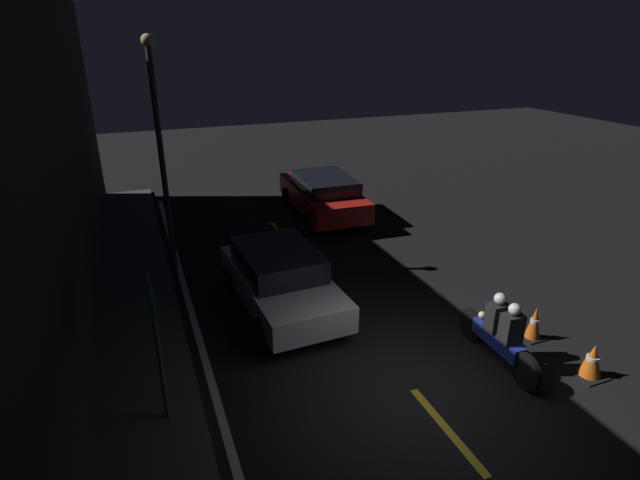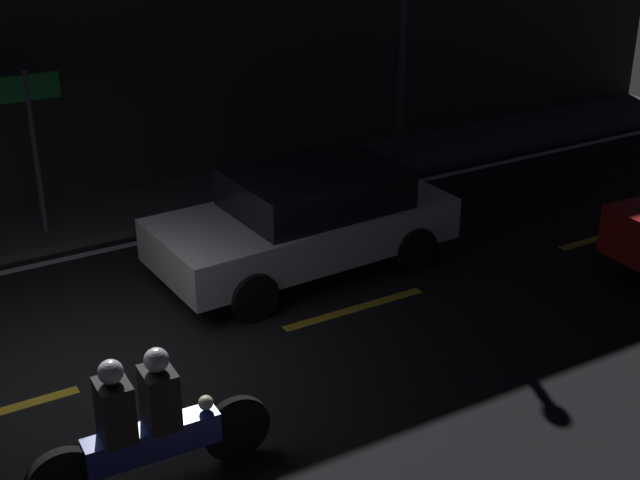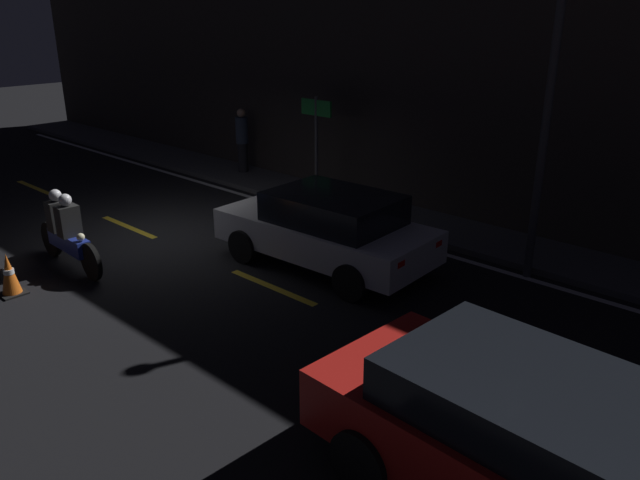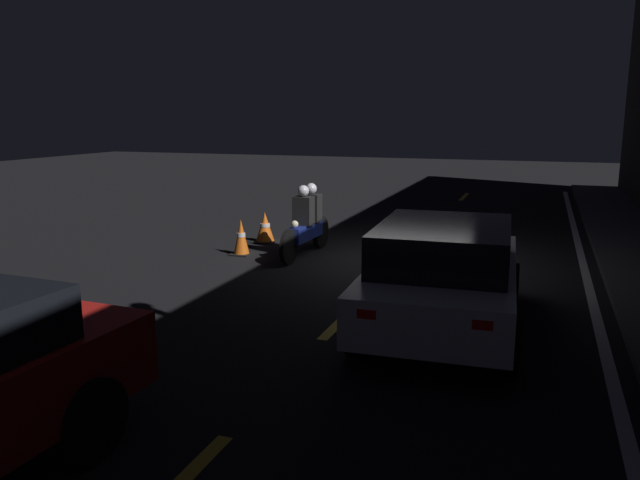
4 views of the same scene
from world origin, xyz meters
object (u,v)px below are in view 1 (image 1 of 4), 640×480
traffic_cone_mid (534,323)px  motorcycle (501,333)px  sedan_white (281,278)px  taxi_red (323,194)px  street_lamp (160,147)px  shop_sign (155,325)px  traffic_cone_near (592,361)px

traffic_cone_mid → motorcycle: bearing=109.0°
sedan_white → motorcycle: motorcycle is taller
taxi_red → traffic_cone_mid: bearing=-168.6°
motorcycle → taxi_red: bearing=2.4°
sedan_white → motorcycle: (-3.45, -3.18, -0.09)m
traffic_cone_mid → street_lamp: street_lamp is taller
shop_sign → motorcycle: bearing=-96.0°
taxi_red → shop_sign: (-8.21, 5.86, 1.02)m
motorcycle → traffic_cone_near: motorcycle is taller
taxi_red → motorcycle: size_ratio=1.99×
motorcycle → shop_sign: size_ratio=0.95×
traffic_cone_near → street_lamp: street_lamp is taller
sedan_white → traffic_cone_mid: bearing=52.9°
taxi_red → traffic_cone_mid: (-8.41, -1.28, -0.44)m
street_lamp → traffic_cone_mid: bearing=-132.6°
taxi_red → traffic_cone_near: bearing=-169.3°
motorcycle → traffic_cone_near: size_ratio=3.49×
street_lamp → shop_sign: bearing=173.0°
motorcycle → street_lamp: 8.60m
sedan_white → traffic_cone_near: size_ratio=6.25×
taxi_red → street_lamp: street_lamp is taller
sedan_white → street_lamp: size_ratio=0.71×
motorcycle → traffic_cone_mid: (0.42, -1.23, -0.31)m
taxi_red → shop_sign: shop_sign is taller
traffic_cone_near → shop_sign: 7.54m
sedan_white → shop_sign: 4.07m
motorcycle → shop_sign: bearing=86.0°
traffic_cone_mid → shop_sign: size_ratio=0.30×
sedan_white → taxi_red: bearing=147.3°
motorcycle → shop_sign: 6.06m
taxi_red → shop_sign: size_ratio=1.89×
street_lamp → motorcycle: bearing=-140.5°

